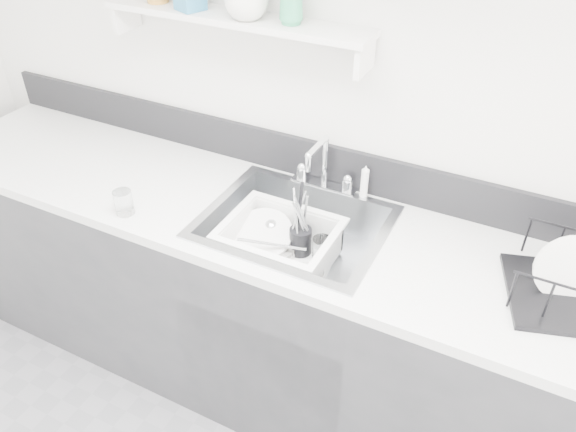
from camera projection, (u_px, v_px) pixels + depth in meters
The scene contains 14 objects.
room_shell at pixel (85, 113), 0.94m from camera, with size 3.50×3.00×2.60m.
counter_run at pixel (294, 314), 2.24m from camera, with size 3.20×0.62×0.92m.
backsplash at pixel (329, 164), 2.14m from camera, with size 3.20×0.02×0.16m, color black.
sink at pixel (294, 242), 2.03m from camera, with size 0.64×0.52×0.20m, color silver, non-canonical shape.
faucet at pixel (323, 175), 2.11m from camera, with size 0.26×0.18×0.23m.
side_sprayer at pixel (364, 182), 2.06m from camera, with size 0.03×0.03×0.14m, color white.
wall_shelf at pixel (234, 20), 1.92m from camera, with size 1.00×0.16×0.12m.
wash_tub at pixel (280, 245), 2.01m from camera, with size 0.40×0.32×0.15m, color white, non-canonical shape.
plate_stack at pixel (265, 241), 2.09m from camera, with size 0.28×0.27×0.11m.
utensil_cup at pixel (300, 239), 2.05m from camera, with size 0.08×0.08×0.28m.
ladle at pixel (272, 243), 2.06m from camera, with size 0.27×0.10×0.08m, color silver, non-canonical shape.
tumbler_in_tub at pixel (322, 250), 2.01m from camera, with size 0.07×0.07×0.10m, color white.
tumbler_counter at pixel (124, 202), 1.99m from camera, with size 0.07×0.07×0.09m, color white.
bowl_small at pixel (309, 275), 1.95m from camera, with size 0.11×0.11×0.04m, color white.
Camera 1 is at (0.70, -0.23, 2.10)m, focal length 35.00 mm.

